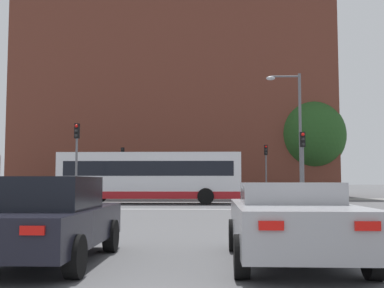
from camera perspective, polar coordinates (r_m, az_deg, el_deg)
name	(u,v)px	position (r m, az deg, el deg)	size (l,w,h in m)	color
stop_line_strip	(191,209)	(24.44, -0.07, -7.73)	(9.04, 0.30, 0.01)	silver
far_pavement	(197,199)	(38.49, 0.60, -6.53)	(70.04, 2.50, 0.01)	gray
brick_civic_building	(175,88)	(49.02, -2.04, 6.64)	(30.28, 12.04, 26.42)	brown
car_saloon_left	(43,219)	(8.79, -17.28, -8.49)	(2.09, 4.34, 1.48)	black
car_roadster_right	(291,221)	(8.59, 11.70, -8.98)	(2.16, 4.52, 1.38)	#9E9EA3
bus_crossing_lead	(150,176)	(30.50, -4.97, -3.85)	(11.30, 2.74, 3.19)	silver
traffic_light_far_left	(122,164)	(38.32, -8.25, -2.39)	(0.26, 0.31, 4.08)	slate
traffic_light_far_right	(266,163)	(38.22, 8.77, -2.20)	(0.26, 0.31, 4.27)	slate
traffic_light_near_right	(303,157)	(25.83, 13.02, -1.46)	(0.26, 0.31, 4.00)	slate
traffic_light_near_left	(77,151)	(26.38, -13.53, -0.84)	(0.26, 0.31, 4.50)	slate
street_lamp_junction	(295,126)	(27.49, 12.07, 2.16)	(1.94, 0.36, 7.46)	slate
pedestrian_waiting	(231,187)	(38.74, 4.68, -5.11)	(0.45, 0.41, 1.62)	brown
tree_by_building	(311,135)	(44.85, 13.93, 0.99)	(6.18, 6.18, 8.80)	#4C3823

